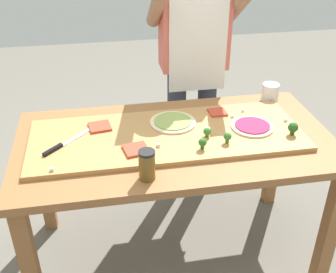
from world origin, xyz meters
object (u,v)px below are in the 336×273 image
(cheese_crumble_a, at_px, (232,116))
(sauce_jar, at_px, (147,165))
(broccoli_floret_front_left, at_px, (293,128))
(cheese_crumble_b, at_px, (286,120))
(pizza_whole_pesto_green, at_px, (173,122))
(cheese_crumble_d, at_px, (243,110))
(pizza_slice_far_right, at_px, (217,112))
(cheese_crumble_c, at_px, (158,145))
(broccoli_floret_back_right, at_px, (207,132))
(cheese_crumble_e, at_px, (208,130))
(cheese_crumble_f, at_px, (52,169))
(cook_center, at_px, (194,52))
(flour_cup, at_px, (270,93))
(broccoli_floret_front_mid, at_px, (228,137))
(broccoli_floret_center_left, at_px, (203,143))
(chefs_knife, at_px, (61,145))
(pizza_slice_center, at_px, (136,149))
(pizza_whole_beet_magenta, at_px, (252,126))
(prep_table, at_px, (175,156))
(pizza_slice_near_right, at_px, (100,127))

(cheese_crumble_a, xyz_separation_m, sauce_jar, (-0.51, -0.42, 0.04))
(broccoli_floret_front_left, bearing_deg, cheese_crumble_b, 78.90)
(broccoli_floret_front_left, relative_size, cheese_crumble_a, 5.07)
(pizza_whole_pesto_green, distance_m, cheese_crumble_d, 0.40)
(pizza_slice_far_right, distance_m, cheese_crumble_c, 0.46)
(broccoli_floret_front_left, height_order, cheese_crumble_a, broccoli_floret_front_left)
(broccoli_floret_back_right, bearing_deg, cheese_crumble_e, 70.69)
(cheese_crumble_f, height_order, cook_center, cook_center)
(cheese_crumble_e, relative_size, flour_cup, 0.20)
(pizza_whole_pesto_green, height_order, sauce_jar, sauce_jar)
(cheese_crumble_d, distance_m, sauce_jar, 0.76)
(pizza_slice_far_right, distance_m, broccoli_floret_front_mid, 0.30)
(broccoli_floret_front_mid, xyz_separation_m, broccoli_floret_back_right, (-0.08, 0.07, -0.01))
(broccoli_floret_center_left, xyz_separation_m, cheese_crumble_a, (0.23, 0.27, -0.03))
(broccoli_floret_front_mid, xyz_separation_m, cook_center, (0.01, 0.74, 0.16))
(broccoli_floret_back_right, xyz_separation_m, cheese_crumble_f, (-0.72, -0.16, -0.02))
(chefs_knife, bearing_deg, cheese_crumble_d, 11.28)
(chefs_knife, height_order, cheese_crumble_d, chefs_knife)
(sauce_jar, bearing_deg, pizza_slice_center, 97.92)
(chefs_knife, distance_m, cheese_crumble_d, 0.97)
(pizza_whole_beet_magenta, distance_m, cheese_crumble_c, 0.50)
(pizza_whole_pesto_green, distance_m, broccoli_floret_back_right, 0.21)
(prep_table, bearing_deg, cheese_crumble_d, 22.77)
(broccoli_floret_front_mid, bearing_deg, pizza_whole_beet_magenta, 35.02)
(pizza_whole_pesto_green, height_order, cheese_crumble_d, pizza_whole_pesto_green)
(broccoli_floret_back_right, distance_m, flour_cup, 0.61)
(sauce_jar, bearing_deg, cheese_crumble_d, 39.06)
(broccoli_floret_front_left, xyz_separation_m, cheese_crumble_e, (-0.40, 0.10, -0.03))
(pizza_slice_far_right, relative_size, broccoli_floret_front_left, 1.39)
(pizza_whole_beet_magenta, height_order, broccoli_floret_center_left, broccoli_floret_center_left)
(broccoli_floret_front_left, bearing_deg, broccoli_floret_front_mid, -176.89)
(pizza_whole_pesto_green, bearing_deg, broccoli_floret_center_left, -71.57)
(prep_table, xyz_separation_m, cheese_crumble_b, (0.59, 0.03, 0.14))
(pizza_whole_beet_magenta, bearing_deg, cheese_crumble_c, -169.31)
(broccoli_floret_center_left, relative_size, broccoli_floret_front_mid, 1.01)
(broccoli_floret_back_right, xyz_separation_m, cheese_crumble_c, (-0.25, -0.05, -0.02))
(chefs_knife, relative_size, cheese_crumble_b, 15.41)
(pizza_whole_pesto_green, height_order, cook_center, cook_center)
(broccoli_floret_front_left, bearing_deg, prep_table, 169.22)
(flour_cup, xyz_separation_m, cook_center, (-0.39, 0.30, 0.17))
(cheese_crumble_d, relative_size, cook_center, 0.01)
(flour_cup, bearing_deg, pizza_slice_center, -151.98)
(chefs_knife, relative_size, broccoli_floret_center_left, 4.05)
(pizza_whole_pesto_green, height_order, pizza_slice_far_right, pizza_whole_pesto_green)
(broccoli_floret_center_left, bearing_deg, cheese_crumble_e, 66.40)
(cheese_crumble_b, relative_size, sauce_jar, 0.11)
(pizza_whole_pesto_green, relative_size, flour_cup, 2.38)
(pizza_slice_near_right, distance_m, flour_cup, 1.00)
(chefs_knife, xyz_separation_m, broccoli_floret_back_right, (0.69, -0.03, 0.02))
(cheese_crumble_c, bearing_deg, cheese_crumble_f, -166.78)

